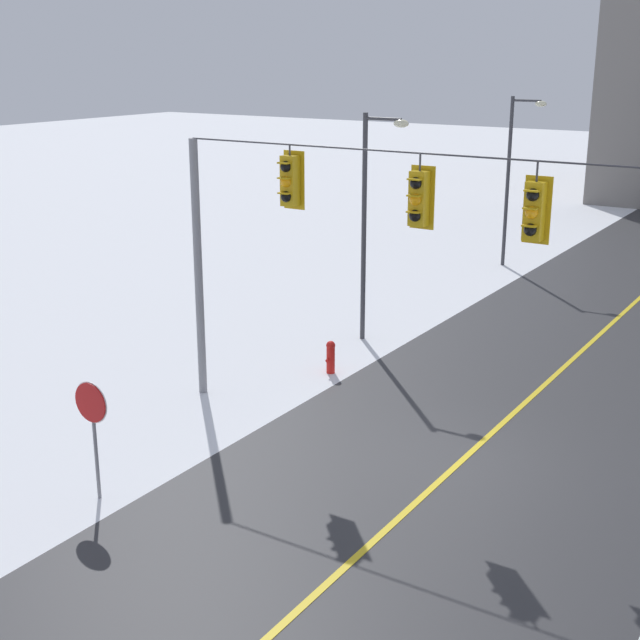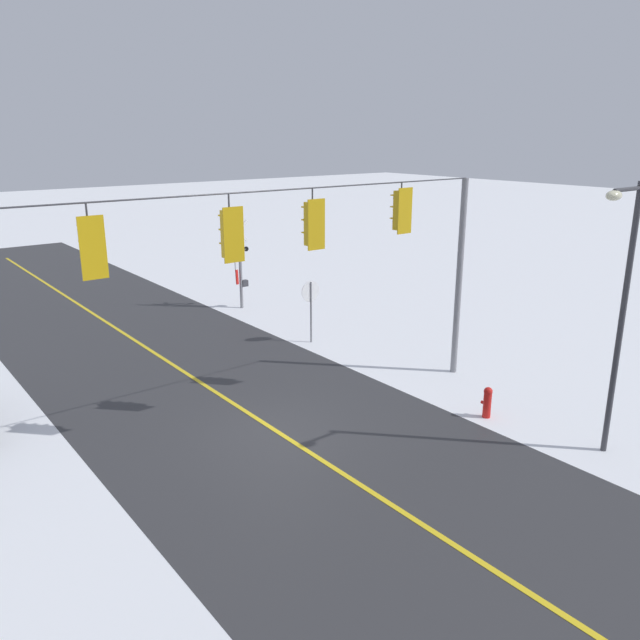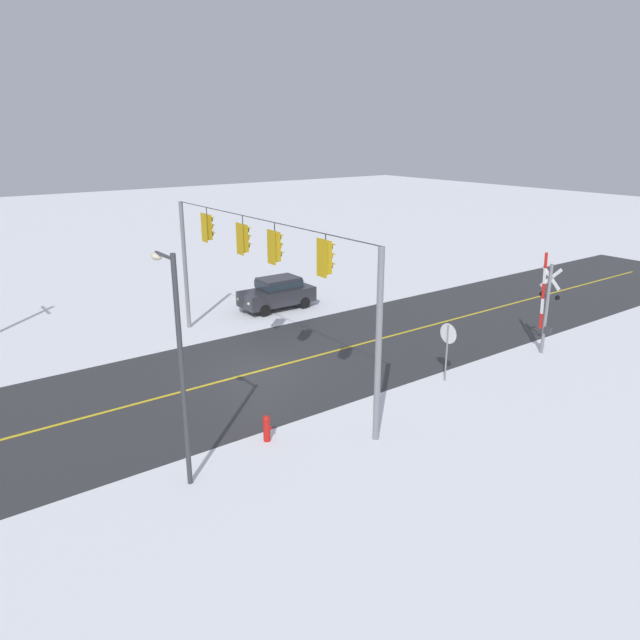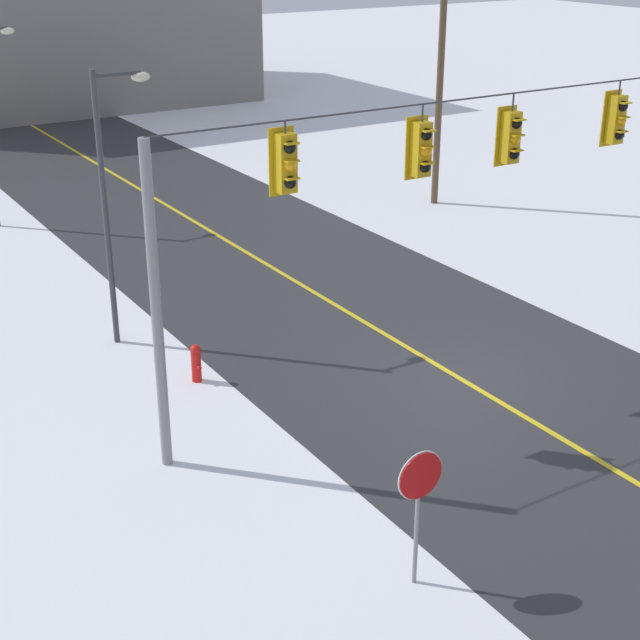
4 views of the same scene
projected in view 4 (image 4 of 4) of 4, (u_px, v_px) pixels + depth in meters
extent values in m
plane|color=white|center=(455.00, 376.00, 21.25)|extent=(160.00, 160.00, 0.00)
cube|color=#303033|center=(315.00, 293.00, 25.94)|extent=(9.00, 80.00, 0.01)
cube|color=gold|center=(315.00, 293.00, 25.94)|extent=(0.14, 72.00, 0.01)
cylinder|color=gray|center=(156.00, 312.00, 16.63)|extent=(0.20, 0.20, 6.20)
cylinder|color=#38383D|center=(472.00, 98.00, 18.82)|extent=(14.00, 0.04, 0.04)
cylinder|color=#38383D|center=(285.00, 127.00, 16.77)|extent=(0.04, 0.04, 0.23)
cube|color=#C6990F|center=(286.00, 163.00, 17.02)|extent=(0.34, 0.28, 1.08)
cube|color=#C6990F|center=(281.00, 161.00, 17.15)|extent=(0.52, 0.03, 1.26)
sphere|color=black|center=(290.00, 147.00, 16.78)|extent=(0.24, 0.24, 0.24)
cube|color=#C6990F|center=(292.00, 143.00, 16.69)|extent=(0.26, 0.16, 0.03)
sphere|color=#F99E0F|center=(290.00, 165.00, 16.91)|extent=(0.24, 0.24, 0.24)
cube|color=#C6990F|center=(292.00, 161.00, 16.82)|extent=(0.26, 0.16, 0.03)
sphere|color=black|center=(290.00, 182.00, 17.03)|extent=(0.24, 0.24, 0.24)
cube|color=#C6990F|center=(292.00, 179.00, 16.94)|extent=(0.26, 0.16, 0.03)
cylinder|color=#38383D|center=(423.00, 113.00, 18.29)|extent=(0.04, 0.04, 0.34)
cube|color=#C6990F|center=(421.00, 149.00, 18.57)|extent=(0.34, 0.28, 1.08)
cube|color=#C6990F|center=(416.00, 148.00, 18.69)|extent=(0.52, 0.03, 1.26)
sphere|color=black|center=(426.00, 134.00, 18.33)|extent=(0.24, 0.24, 0.24)
cube|color=#C6990F|center=(429.00, 131.00, 18.24)|extent=(0.26, 0.16, 0.03)
sphere|color=#F99E0F|center=(426.00, 151.00, 18.45)|extent=(0.24, 0.24, 0.24)
cube|color=#C6990F|center=(428.00, 147.00, 18.36)|extent=(0.26, 0.16, 0.03)
sphere|color=black|center=(425.00, 167.00, 18.58)|extent=(0.24, 0.24, 0.24)
cube|color=#C6990F|center=(427.00, 163.00, 18.49)|extent=(0.26, 0.16, 0.03)
cylinder|color=#38383D|center=(513.00, 102.00, 19.44)|extent=(0.04, 0.04, 0.37)
cube|color=#C6990F|center=(510.00, 137.00, 19.73)|extent=(0.34, 0.28, 1.08)
cube|color=#C6990F|center=(505.00, 136.00, 19.85)|extent=(0.52, 0.03, 1.26)
sphere|color=black|center=(517.00, 123.00, 19.48)|extent=(0.24, 0.24, 0.24)
cube|color=#C6990F|center=(519.00, 120.00, 19.40)|extent=(0.26, 0.16, 0.03)
sphere|color=#F99E0F|center=(515.00, 139.00, 19.61)|extent=(0.24, 0.24, 0.24)
cube|color=#C6990F|center=(518.00, 135.00, 19.52)|extent=(0.26, 0.16, 0.03)
sphere|color=black|center=(514.00, 154.00, 19.73)|extent=(0.24, 0.24, 0.24)
cube|color=#C6990F|center=(517.00, 150.00, 19.65)|extent=(0.26, 0.16, 0.03)
cylinder|color=#38383D|center=(620.00, 88.00, 20.98)|extent=(0.04, 0.04, 0.33)
cube|color=#C6990F|center=(616.00, 119.00, 21.25)|extent=(0.34, 0.28, 1.08)
cube|color=#C6990F|center=(610.00, 118.00, 21.38)|extent=(0.52, 0.03, 1.26)
sphere|color=black|center=(623.00, 106.00, 21.01)|extent=(0.24, 0.24, 0.24)
cube|color=#C6990F|center=(626.00, 103.00, 20.92)|extent=(0.26, 0.16, 0.03)
sphere|color=#F99E0F|center=(621.00, 121.00, 21.13)|extent=(0.24, 0.24, 0.24)
cube|color=#C6990F|center=(624.00, 117.00, 21.05)|extent=(0.26, 0.16, 0.03)
sphere|color=black|center=(619.00, 135.00, 21.26)|extent=(0.24, 0.24, 0.24)
cube|color=#C6990F|center=(622.00, 132.00, 21.17)|extent=(0.26, 0.16, 0.03)
cylinder|color=gray|center=(417.00, 520.00, 14.19)|extent=(0.07, 0.07, 2.30)
cylinder|color=#B71414|center=(421.00, 476.00, 13.85)|extent=(0.76, 0.03, 0.76)
cylinder|color=white|center=(420.00, 475.00, 13.86)|extent=(0.80, 0.02, 0.80)
cylinder|color=#38383D|center=(105.00, 213.00, 21.70)|extent=(0.14, 0.14, 6.50)
cylinder|color=#38383D|center=(117.00, 74.00, 20.76)|extent=(1.10, 0.09, 0.09)
ellipsoid|color=beige|center=(141.00, 77.00, 21.06)|extent=(0.44, 0.28, 0.22)
ellipsoid|color=beige|center=(7.00, 31.00, 29.74)|extent=(0.44, 0.28, 0.22)
cylinder|color=red|center=(196.00, 367.00, 20.89)|extent=(0.22, 0.22, 0.70)
sphere|color=red|center=(195.00, 350.00, 20.73)|extent=(0.24, 0.24, 0.24)
cylinder|color=red|center=(199.00, 368.00, 20.77)|extent=(0.09, 0.10, 0.09)
cylinder|color=brown|center=(440.00, 77.00, 32.48)|extent=(0.24, 0.24, 8.98)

